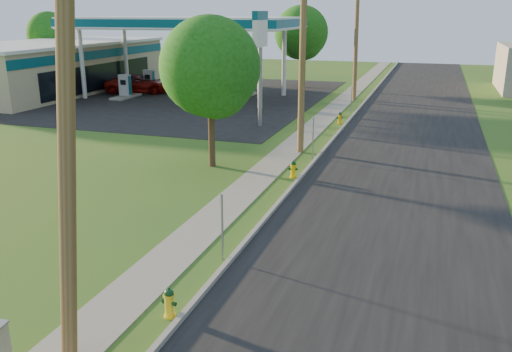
{
  "coord_description": "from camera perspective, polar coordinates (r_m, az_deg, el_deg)",
  "views": [
    {
      "loc": [
        5.55,
        -8.91,
        6.82
      ],
      "look_at": [
        0.0,
        8.0,
        1.4
      ],
      "focal_mm": 38.0,
      "sensor_mm": 36.0,
      "label": 1
    }
  ],
  "objects": [
    {
      "name": "fuel_pump_ne",
      "position": [
        42.16,
        -2.98,
        8.6
      ],
      "size": [
        1.2,
        3.2,
        1.9
      ],
      "color": "gray",
      "rests_on": "ground"
    },
    {
      "name": "forecourt",
      "position": [
        46.74,
        -9.61,
        8.33
      ],
      "size": [
        26.0,
        28.0,
        0.02
      ],
      "primitive_type": "cube",
      "color": "black",
      "rests_on": "ground"
    },
    {
      "name": "fuel_pump_sw",
      "position": [
        49.56,
        -11.17,
        9.56
      ],
      "size": [
        1.2,
        3.2,
        1.9
      ],
      "color": "gray",
      "rests_on": "ground"
    },
    {
      "name": "fuel_pump_se",
      "position": [
        45.88,
        -1.16,
        9.3
      ],
      "size": [
        1.2,
        3.2,
        1.9
      ],
      "color": "gray",
      "rests_on": "ground"
    },
    {
      "name": "sign_post_mid",
      "position": [
        26.12,
        6.02,
        3.97
      ],
      "size": [
        0.05,
        0.04,
        2.0
      ],
      "primitive_type": "cube",
      "color": "gray",
      "rests_on": "ground"
    },
    {
      "name": "tree_verge",
      "position": [
        24.1,
        -4.71,
        10.95
      ],
      "size": [
        4.44,
        4.44,
        6.72
      ],
      "color": "#362318",
      "rests_on": "ground"
    },
    {
      "name": "utility_pole_mid",
      "position": [
        26.69,
        4.93,
        12.87
      ],
      "size": [
        1.4,
        0.32,
        9.8
      ],
      "color": "brown",
      "rests_on": "ground"
    },
    {
      "name": "sign_post_far",
      "position": [
        37.93,
        10.02,
        7.86
      ],
      "size": [
        0.05,
        0.04,
        2.0
      ],
      "primitive_type": "cube",
      "color": "gray",
      "rests_on": "ground"
    },
    {
      "name": "car_red",
      "position": [
        48.72,
        -12.28,
        9.43
      ],
      "size": [
        6.13,
        4.21,
        1.56
      ],
      "primitive_type": "imported",
      "rotation": [
        0.0,
        0.0,
        1.89
      ],
      "color": "#720A06",
      "rests_on": "ground"
    },
    {
      "name": "utility_pole_near",
      "position": [
        10.22,
        -19.36,
        4.6
      ],
      "size": [
        1.4,
        0.32,
        9.48
      ],
      "color": "brown",
      "rests_on": "ground"
    },
    {
      "name": "ground_plane",
      "position": [
        12.52,
        -12.0,
        -16.49
      ],
      "size": [
        140.0,
        140.0,
        0.0
      ],
      "primitive_type": "plane",
      "color": "#2B5822",
      "rests_on": "ground"
    },
    {
      "name": "utility_pole_far",
      "position": [
        44.38,
        10.5,
        14.06
      ],
      "size": [
        1.4,
        0.32,
        9.5
      ],
      "color": "brown",
      "rests_on": "ground"
    },
    {
      "name": "hydrant_far",
      "position": [
        34.76,
        8.82,
        6.05
      ],
      "size": [
        0.39,
        0.35,
        0.77
      ],
      "color": "#DDA50B",
      "rests_on": "ground"
    },
    {
      "name": "convenience_store",
      "position": [
        52.48,
        -20.62,
        10.76
      ],
      "size": [
        10.4,
        22.4,
        4.25
      ],
      "color": "tan",
      "rests_on": "ground"
    },
    {
      "name": "gas_canopy",
      "position": [
        45.35,
        -7.66,
        15.63
      ],
      "size": [
        18.18,
        9.18,
        6.4
      ],
      "color": "silver",
      "rests_on": "ground"
    },
    {
      "name": "tree_back",
      "position": [
        61.62,
        -20.89,
        13.63
      ],
      "size": [
        4.52,
        4.52,
        6.85
      ],
      "color": "#362318",
      "rests_on": "ground"
    },
    {
      "name": "sign_post_near",
      "position": [
        15.29,
        -3.57,
        -5.47
      ],
      "size": [
        0.05,
        0.04,
        2.0
      ],
      "primitive_type": "cube",
      "color": "gray",
      "rests_on": "ground"
    },
    {
      "name": "hydrant_near",
      "position": [
        13.0,
        -9.11,
        -13.03
      ],
      "size": [
        0.39,
        0.35,
        0.76
      ],
      "color": "yellow",
      "rests_on": "ground"
    },
    {
      "name": "road",
      "position": [
        20.13,
        14.11,
        -3.38
      ],
      "size": [
        8.0,
        120.0,
        0.02
      ],
      "primitive_type": "cube",
      "color": "black",
      "rests_on": "ground"
    },
    {
      "name": "fuel_pump_nw",
      "position": [
        46.15,
        -13.6,
        8.88
      ],
      "size": [
        1.2,
        3.2,
        1.9
      ],
      "color": "gray",
      "rests_on": "ground"
    },
    {
      "name": "curb",
      "position": [
        20.7,
        3.04,
        -2.1
      ],
      "size": [
        0.15,
        120.0,
        0.15
      ],
      "primitive_type": "cube",
      "color": "gray",
      "rests_on": "ground"
    },
    {
      "name": "hydrant_mid",
      "position": [
        23.14,
        3.94,
        0.72
      ],
      "size": [
        0.39,
        0.35,
        0.76
      ],
      "color": "yellow",
      "rests_on": "ground"
    },
    {
      "name": "price_pylon",
      "position": [
        33.01,
        0.44,
        14.53
      ],
      "size": [
        0.34,
        2.04,
        6.85
      ],
      "color": "gray",
      "rests_on": "ground"
    },
    {
      "name": "sidewalk",
      "position": [
        21.21,
        -1.52,
        -1.78
      ],
      "size": [
        1.5,
        120.0,
        0.03
      ],
      "primitive_type": "cube",
      "color": "gray",
      "rests_on": "ground"
    },
    {
      "name": "tree_lot",
      "position": [
        51.28,
        4.87,
        14.6
      ],
      "size": [
        4.89,
        4.89,
        7.42
      ],
      "color": "#362318",
      "rests_on": "ground"
    }
  ]
}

